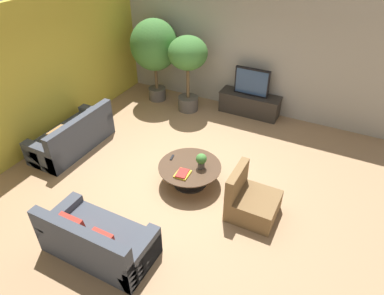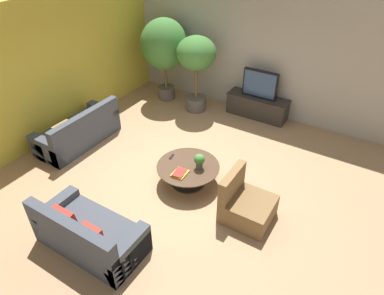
# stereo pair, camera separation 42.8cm
# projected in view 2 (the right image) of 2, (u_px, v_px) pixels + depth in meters

# --- Properties ---
(ground_plane) EXTENTS (24.00, 24.00, 0.00)m
(ground_plane) POSITION_uv_depth(u_px,v_px,m) (180.00, 174.00, 6.82)
(ground_plane) COLOR #9E7A56
(back_wall_stone) EXTENTS (7.40, 0.12, 3.00)m
(back_wall_stone) POSITION_uv_depth(u_px,v_px,m) (253.00, 52.00, 8.22)
(back_wall_stone) COLOR #A39E93
(back_wall_stone) RESTS_ON ground
(side_wall_left) EXTENTS (0.12, 7.40, 3.00)m
(side_wall_left) POSITION_uv_depth(u_px,v_px,m) (59.00, 66.00, 7.48)
(side_wall_left) COLOR gold
(side_wall_left) RESTS_ON ground
(media_console) EXTENTS (1.52, 0.50, 0.53)m
(media_console) POSITION_uv_depth(u_px,v_px,m) (257.00, 106.00, 8.54)
(media_console) COLOR #2D2823
(media_console) RESTS_ON ground
(television) EXTENTS (0.86, 0.13, 0.68)m
(television) POSITION_uv_depth(u_px,v_px,m) (260.00, 84.00, 8.20)
(television) COLOR black
(television) RESTS_ON media_console
(coffee_table) EXTENTS (1.18, 1.18, 0.40)m
(coffee_table) POSITION_uv_depth(u_px,v_px,m) (188.00, 171.00, 6.45)
(coffee_table) COLOR black
(coffee_table) RESTS_ON ground
(couch_by_wall) EXTENTS (0.84, 1.86, 0.84)m
(couch_by_wall) POSITION_uv_depth(u_px,v_px,m) (79.00, 132.00, 7.55)
(couch_by_wall) COLOR #3D424C
(couch_by_wall) RESTS_ON ground
(couch_near_entry) EXTENTS (1.69, 0.84, 0.84)m
(couch_near_entry) POSITION_uv_depth(u_px,v_px,m) (89.00, 234.00, 5.21)
(couch_near_entry) COLOR #3D424C
(couch_near_entry) RESTS_ON ground
(armchair_wicker) EXTENTS (0.80, 0.76, 0.86)m
(armchair_wicker) POSITION_uv_depth(u_px,v_px,m) (245.00, 205.00, 5.73)
(armchair_wicker) COLOR brown
(armchair_wicker) RESTS_ON ground
(potted_palm_tall) EXTENTS (1.21, 1.21, 2.15)m
(potted_palm_tall) POSITION_uv_depth(u_px,v_px,m) (164.00, 46.00, 8.67)
(potted_palm_tall) COLOR #514C47
(potted_palm_tall) RESTS_ON ground
(potted_palm_corner) EXTENTS (0.96, 0.96, 1.92)m
(potted_palm_corner) POSITION_uv_depth(u_px,v_px,m) (196.00, 59.00, 8.19)
(potted_palm_corner) COLOR #514C47
(potted_palm_corner) RESTS_ON ground
(potted_plant_tabletop) EXTENTS (0.20, 0.20, 0.30)m
(potted_plant_tabletop) POSITION_uv_depth(u_px,v_px,m) (199.00, 160.00, 6.23)
(potted_plant_tabletop) COLOR #514C47
(potted_plant_tabletop) RESTS_ON coffee_table
(book_stack) EXTENTS (0.25, 0.31, 0.05)m
(book_stack) POSITION_uv_depth(u_px,v_px,m) (180.00, 173.00, 6.17)
(book_stack) COLOR gold
(book_stack) RESTS_ON coffee_table
(remote_black) EXTENTS (0.07, 0.16, 0.02)m
(remote_black) POSITION_uv_depth(u_px,v_px,m) (172.00, 156.00, 6.60)
(remote_black) COLOR black
(remote_black) RESTS_ON coffee_table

